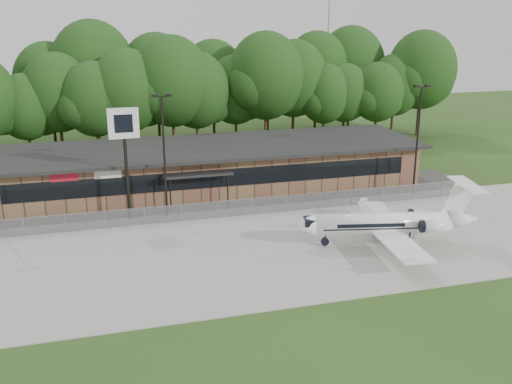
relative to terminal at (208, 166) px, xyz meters
name	(u,v)px	position (x,y,z in m)	size (l,w,h in m)	color
ground	(287,300)	(0.00, -23.94, -2.18)	(160.00, 160.00, 0.00)	#2B4518
apron	(252,249)	(0.00, -15.94, -2.14)	(64.00, 18.00, 0.08)	#9E9B93
parking_lot	(218,201)	(0.00, -4.44, -2.15)	(50.00, 9.00, 0.06)	#383835
terminal	(208,166)	(0.00, 0.00, 0.00)	(41.00, 11.65, 4.30)	brown
fence	(230,209)	(0.00, -8.94, -1.40)	(46.00, 0.04, 1.52)	gray
treeline	(179,89)	(0.00, 18.06, 5.32)	(72.00, 12.00, 15.00)	#193711
radio_mast	(328,42)	(22.00, 24.06, 10.32)	(0.20, 0.20, 25.00)	gray
light_pole_mid	(164,147)	(-5.00, -7.44, 3.80)	(1.55, 0.30, 10.23)	black
light_pole_right	(418,132)	(18.00, -7.44, 3.80)	(1.55, 0.30, 10.23)	black
business_jet	(388,224)	(9.74, -17.91, -0.50)	(13.90, 12.49, 4.70)	white
pole_sign	(124,135)	(-8.03, -7.15, 4.87)	(2.42, 0.34, 9.22)	black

